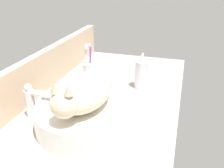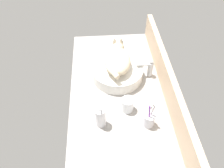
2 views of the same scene
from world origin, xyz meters
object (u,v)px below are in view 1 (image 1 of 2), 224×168
(sink_basin, at_px, (84,116))
(cat, at_px, (81,93))
(faucet, at_px, (32,100))
(water_glass, at_px, (102,84))
(soap_dispenser, at_px, (141,74))
(toothbrush_cup, at_px, (89,70))

(sink_basin, xyz_separation_m, cat, (-0.01, 0.00, 0.10))
(faucet, xyz_separation_m, water_glass, (0.28, -0.18, -0.03))
(cat, relative_size, soap_dispenser, 1.94)
(soap_dispenser, relative_size, toothbrush_cup, 0.89)
(toothbrush_cup, bearing_deg, water_glass, -136.74)
(sink_basin, distance_m, water_glass, 0.29)
(soap_dispenser, xyz_separation_m, toothbrush_cup, (0.02, 0.27, -0.02))
(sink_basin, bearing_deg, soap_dispenser, -19.34)
(faucet, relative_size, toothbrush_cup, 0.73)
(toothbrush_cup, bearing_deg, sink_basin, -160.90)
(water_glass, bearing_deg, sink_basin, -173.86)
(soap_dispenser, height_order, toothbrush_cup, toothbrush_cup)
(cat, height_order, water_glass, cat)
(sink_basin, height_order, soap_dispenser, soap_dispenser)
(sink_basin, relative_size, water_glass, 3.86)
(cat, height_order, faucet, cat)
(faucet, distance_m, water_glass, 0.33)
(cat, relative_size, water_glass, 3.57)
(soap_dispenser, distance_m, water_glass, 0.19)
(soap_dispenser, bearing_deg, toothbrush_cup, 85.25)
(cat, xyz_separation_m, faucet, (0.02, 0.21, -0.07))
(toothbrush_cup, bearing_deg, soap_dispenser, -94.75)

